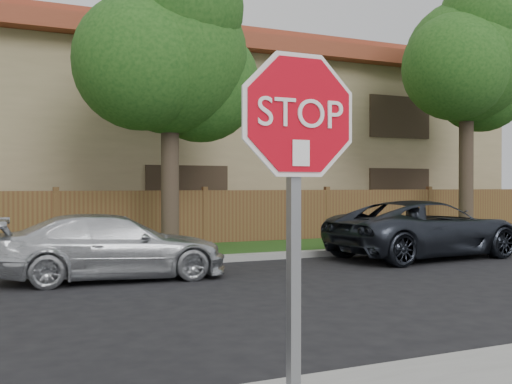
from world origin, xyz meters
name	(u,v)px	position (x,y,z in m)	size (l,w,h in m)	color
far_curb	(73,267)	(0.00, 8.15, 0.07)	(70.00, 0.30, 0.15)	gray
grass_strip	(64,258)	(0.00, 9.80, 0.06)	(70.00, 3.00, 0.12)	#1E4714
fence	(56,222)	(0.00, 11.40, 0.80)	(70.00, 0.12, 1.60)	brown
apartment_building	(38,133)	(0.00, 17.00, 3.53)	(35.20, 9.20, 7.20)	#98865E
tree_mid	(172,56)	(2.52, 9.57, 4.87)	(4.80, 3.90, 7.35)	#382B21
tree_right	(470,61)	(12.02, 9.57, 5.57)	(4.80, 3.90, 8.20)	#382B21
stop_sign	(297,171)	(0.01, -1.48, 1.83)	(1.01, 0.13, 2.55)	gray
sedan_right	(114,247)	(0.52, 6.61, 0.60)	(1.69, 4.17, 1.21)	silver
sedan_far_right	(426,229)	(8.02, 6.86, 0.69)	(2.29, 4.96, 1.38)	#2C313B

